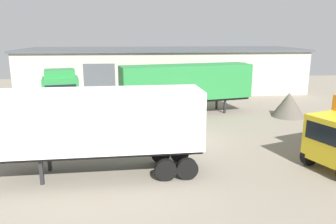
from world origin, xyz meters
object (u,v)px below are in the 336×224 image
at_px(tractor_unit_green, 62,97).
at_px(container_trailer_black, 101,122).
at_px(container_trailer_green, 186,83).
at_px(gravel_pile, 289,105).

distance_m(tractor_unit_green, container_trailer_black, 10.74).
xyz_separation_m(container_trailer_green, gravel_pile, (8.20, -1.63, -1.62)).
height_order(tractor_unit_green, gravel_pile, tractor_unit_green).
relative_size(container_trailer_green, gravel_pile, 4.23).
bearing_deg(tractor_unit_green, container_trailer_black, 9.00).
distance_m(tractor_unit_green, container_trailer_green, 9.81).
relative_size(tractor_unit_green, gravel_pile, 2.62).
relative_size(tractor_unit_green, container_trailer_green, 0.62).
distance_m(container_trailer_green, container_trailer_black, 12.90).
bearing_deg(container_trailer_black, gravel_pile, -146.67).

